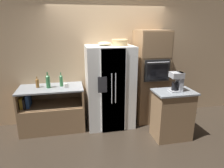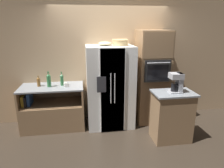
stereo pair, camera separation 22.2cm
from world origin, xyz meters
TOP-DOWN VIEW (x-y plane):
  - ground_plane at (0.00, 0.00)m, footprint 20.00×20.00m
  - wall_back at (0.00, 0.44)m, footprint 12.00×0.06m
  - counter_left at (-1.27, 0.08)m, footprint 1.27×0.67m
  - refrigerator at (-0.06, 0.03)m, footprint 0.96×0.78m
  - wall_oven at (0.87, 0.10)m, footprint 0.65×0.69m
  - island_counter at (0.99, -0.75)m, footprint 0.74×0.50m
  - wicker_basket at (0.16, 0.05)m, footprint 0.32×0.32m
  - fruit_bowl at (-0.15, 0.09)m, footprint 0.28×0.28m
  - bottle_tall at (-1.30, 0.06)m, footprint 0.08×0.08m
  - bottle_short at (-1.51, 0.12)m, footprint 0.07×0.07m
  - bottle_wide at (-1.05, 0.12)m, footprint 0.07×0.07m
  - mug at (-0.97, 0.01)m, footprint 0.11×0.08m
  - coffee_maker at (1.03, -0.76)m, footprint 0.22×0.19m

SIDE VIEW (x-z plane):
  - ground_plane at x=0.00m, z-range 0.00..0.00m
  - counter_left at x=-1.27m, z-range -0.13..0.78m
  - island_counter at x=0.99m, z-range 0.00..0.95m
  - refrigerator at x=-0.06m, z-range 0.00..1.71m
  - mug at x=-0.97m, z-range 0.91..0.99m
  - bottle_short at x=-1.51m, z-range 0.90..1.12m
  - wall_oven at x=0.87m, z-range 0.00..2.02m
  - bottle_wide at x=-1.05m, z-range 0.89..1.18m
  - bottle_tall at x=-1.30m, z-range 0.89..1.21m
  - coffee_maker at x=1.03m, z-range 0.97..1.32m
  - wall_back at x=0.00m, z-range 0.00..2.80m
  - fruit_bowl at x=-0.15m, z-range 1.71..1.79m
  - wicker_basket at x=0.16m, z-range 1.72..1.84m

